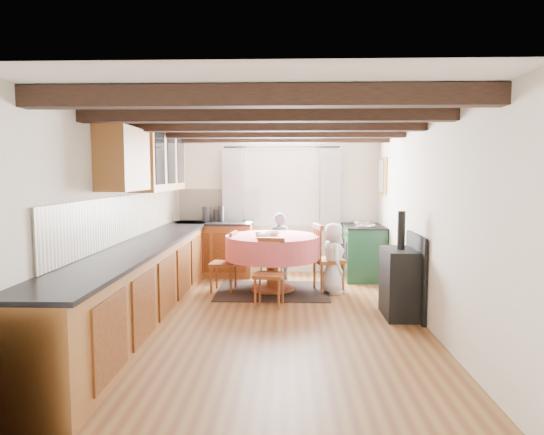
{
  "coord_description": "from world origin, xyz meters",
  "views": [
    {
      "loc": [
        0.21,
        -5.56,
        1.74
      ],
      "look_at": [
        0.0,
        0.8,
        1.15
      ],
      "focal_mm": 31.24,
      "sensor_mm": 36.0,
      "label": 1
    }
  ],
  "objects_px": {
    "cup": "(258,235)",
    "child_far": "(279,246)",
    "chair_right": "(329,258)",
    "child_right": "(333,258)",
    "aga_range": "(363,251)",
    "chair_left": "(223,261)",
    "dining_table": "(272,264)",
    "chair_near": "(269,273)",
    "cast_iron_stove": "(400,264)"
  },
  "relations": [
    {
      "from": "cup",
      "to": "child_far",
      "type": "bearing_deg",
      "value": 76.4
    },
    {
      "from": "chair_right",
      "to": "child_right",
      "type": "bearing_deg",
      "value": -161.57
    },
    {
      "from": "aga_range",
      "to": "chair_left",
      "type": "bearing_deg",
      "value": -155.91
    },
    {
      "from": "dining_table",
      "to": "chair_near",
      "type": "height_order",
      "value": "chair_near"
    },
    {
      "from": "chair_right",
      "to": "cast_iron_stove",
      "type": "height_order",
      "value": "cast_iron_stove"
    },
    {
      "from": "child_far",
      "to": "child_right",
      "type": "relative_size",
      "value": 1.08
    },
    {
      "from": "aga_range",
      "to": "cup",
      "type": "relative_size",
      "value": 10.44
    },
    {
      "from": "dining_table",
      "to": "child_far",
      "type": "xyz_separation_m",
      "value": [
        0.08,
        0.8,
        0.14
      ]
    },
    {
      "from": "dining_table",
      "to": "chair_left",
      "type": "height_order",
      "value": "chair_left"
    },
    {
      "from": "chair_left",
      "to": "child_far",
      "type": "height_order",
      "value": "child_far"
    },
    {
      "from": "child_far",
      "to": "cast_iron_stove",
      "type": "bearing_deg",
      "value": 119.45
    },
    {
      "from": "child_far",
      "to": "cup",
      "type": "height_order",
      "value": "child_far"
    },
    {
      "from": "cup",
      "to": "aga_range",
      "type": "bearing_deg",
      "value": 37.56
    },
    {
      "from": "dining_table",
      "to": "chair_near",
      "type": "relative_size",
      "value": 1.55
    },
    {
      "from": "chair_right",
      "to": "child_far",
      "type": "height_order",
      "value": "child_far"
    },
    {
      "from": "chair_left",
      "to": "cast_iron_stove",
      "type": "distance_m",
      "value": 2.6
    },
    {
      "from": "aga_range",
      "to": "cast_iron_stove",
      "type": "distance_m",
      "value": 2.17
    },
    {
      "from": "chair_left",
      "to": "aga_range",
      "type": "xyz_separation_m",
      "value": [
        2.21,
        0.99,
        0.0
      ]
    },
    {
      "from": "dining_table",
      "to": "cup",
      "type": "relative_size",
      "value": 14.69
    },
    {
      "from": "chair_near",
      "to": "child_far",
      "type": "bearing_deg",
      "value": 95.15
    },
    {
      "from": "chair_left",
      "to": "cast_iron_stove",
      "type": "relative_size",
      "value": 0.69
    },
    {
      "from": "chair_right",
      "to": "aga_range",
      "type": "relative_size",
      "value": 1.03
    },
    {
      "from": "chair_right",
      "to": "aga_range",
      "type": "height_order",
      "value": "chair_right"
    },
    {
      "from": "child_right",
      "to": "child_far",
      "type": "bearing_deg",
      "value": 36.03
    },
    {
      "from": "chair_left",
      "to": "chair_right",
      "type": "relative_size",
      "value": 0.89
    },
    {
      "from": "chair_right",
      "to": "dining_table",
      "type": "bearing_deg",
      "value": 78.59
    },
    {
      "from": "dining_table",
      "to": "aga_range",
      "type": "height_order",
      "value": "aga_range"
    },
    {
      "from": "chair_right",
      "to": "child_right",
      "type": "height_order",
      "value": "child_right"
    },
    {
      "from": "dining_table",
      "to": "child_right",
      "type": "xyz_separation_m",
      "value": [
        0.89,
        -0.06,
        0.1
      ]
    },
    {
      "from": "dining_table",
      "to": "child_right",
      "type": "distance_m",
      "value": 0.9
    },
    {
      "from": "child_far",
      "to": "cup",
      "type": "bearing_deg",
      "value": 68.72
    },
    {
      "from": "aga_range",
      "to": "child_far",
      "type": "bearing_deg",
      "value": -173.28
    },
    {
      "from": "cast_iron_stove",
      "to": "child_far",
      "type": "bearing_deg",
      "value": 127.12
    },
    {
      "from": "chair_near",
      "to": "child_right",
      "type": "distance_m",
      "value": 1.17
    },
    {
      "from": "cup",
      "to": "cast_iron_stove",
      "type": "bearing_deg",
      "value": -26.17
    },
    {
      "from": "child_right",
      "to": "chair_near",
      "type": "bearing_deg",
      "value": 121.79
    },
    {
      "from": "chair_left",
      "to": "dining_table",
      "type": "bearing_deg",
      "value": 98.0
    },
    {
      "from": "cup",
      "to": "chair_left",
      "type": "bearing_deg",
      "value": 151.07
    },
    {
      "from": "chair_left",
      "to": "child_far",
      "type": "bearing_deg",
      "value": 141.95
    },
    {
      "from": "chair_left",
      "to": "child_right",
      "type": "bearing_deg",
      "value": 95.11
    },
    {
      "from": "aga_range",
      "to": "child_far",
      "type": "xyz_separation_m",
      "value": [
        -1.4,
        -0.16,
        0.1
      ]
    },
    {
      "from": "chair_near",
      "to": "cast_iron_stove",
      "type": "relative_size",
      "value": 0.69
    },
    {
      "from": "chair_near",
      "to": "chair_left",
      "type": "xyz_separation_m",
      "value": [
        -0.71,
        0.77,
        0.0
      ]
    },
    {
      "from": "chair_left",
      "to": "chair_right",
      "type": "xyz_separation_m",
      "value": [
        1.56,
        0.05,
        0.06
      ]
    },
    {
      "from": "cast_iron_stove",
      "to": "dining_table",
      "type": "bearing_deg",
      "value": 143.18
    },
    {
      "from": "cast_iron_stove",
      "to": "chair_right",
      "type": "bearing_deg",
      "value": 121.77
    },
    {
      "from": "chair_left",
      "to": "cup",
      "type": "height_order",
      "value": "cup"
    },
    {
      "from": "chair_near",
      "to": "child_right",
      "type": "relative_size",
      "value": 0.87
    },
    {
      "from": "chair_near",
      "to": "dining_table",
      "type": "bearing_deg",
      "value": 97.38
    },
    {
      "from": "aga_range",
      "to": "cup",
      "type": "bearing_deg",
      "value": -142.44
    }
  ]
}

